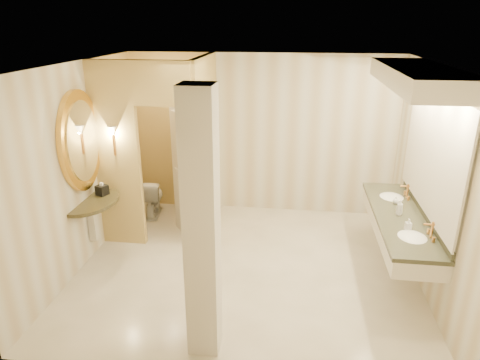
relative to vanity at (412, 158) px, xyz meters
name	(u,v)px	position (x,y,z in m)	size (l,w,h in m)	color
floor	(247,267)	(-1.98, -0.09, -1.63)	(4.50, 4.50, 0.00)	white
ceiling	(248,65)	(-1.98, -0.09, 1.07)	(4.50, 4.50, 0.00)	white
wall_back	(261,135)	(-1.98, 1.91, -0.28)	(4.50, 0.02, 2.70)	beige
wall_front	(220,257)	(-1.98, -2.09, -0.28)	(4.50, 0.02, 2.70)	beige
wall_left	(79,168)	(-4.23, -0.09, -0.28)	(0.02, 4.00, 2.70)	beige
wall_right	(434,183)	(0.27, -0.09, -0.28)	(0.02, 4.00, 2.70)	beige
toilet_closet	(180,148)	(-3.11, 0.87, -0.24)	(1.50, 1.55, 2.70)	#F0CE7D
wall_sconce	(113,132)	(-3.90, 0.34, 0.10)	(0.14, 0.14, 0.42)	#C3823E
vanity	(412,158)	(0.00, 0.00, 0.00)	(0.75, 2.38, 2.09)	beige
console_shelf	(84,167)	(-4.19, -0.04, -0.28)	(1.03, 1.03, 1.97)	black
pillar	(202,230)	(-2.23, -1.63, -0.28)	(0.31, 0.31, 2.70)	beige
tissue_box	(102,190)	(-4.06, 0.14, -0.68)	(0.14, 0.14, 0.14)	black
toilet	(152,197)	(-3.80, 1.39, -1.30)	(0.37, 0.65, 0.66)	white
soap_bottle_a	(408,224)	(-0.04, -0.42, -0.68)	(0.06, 0.06, 0.14)	beige
soap_bottle_b	(396,200)	(-0.02, 0.35, -0.70)	(0.08, 0.08, 0.10)	silver
soap_bottle_c	(400,207)	(-0.06, 0.00, -0.65)	(0.08, 0.08, 0.21)	#C6B28C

